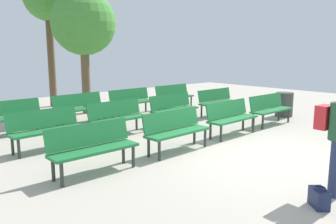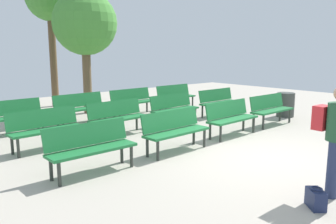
{
  "view_description": "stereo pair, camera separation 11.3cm",
  "coord_description": "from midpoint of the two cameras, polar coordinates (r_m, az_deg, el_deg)",
  "views": [
    {
      "loc": [
        -5.88,
        -3.68,
        2.13
      ],
      "look_at": [
        0.0,
        2.9,
        0.55
      ],
      "focal_mm": 36.44,
      "sensor_mm": 36.0,
      "label": 1
    },
    {
      "loc": [
        -5.79,
        -3.75,
        2.13
      ],
      "look_at": [
        0.0,
        2.9,
        0.55
      ],
      "focal_mm": 36.44,
      "sensor_mm": 36.0,
      "label": 2
    }
  ],
  "objects": [
    {
      "name": "ground_plane",
      "position": [
        7.23,
        15.85,
        -7.36
      ],
      "size": [
        24.0,
        24.0,
        0.0
      ],
      "primitive_type": "plane",
      "color": "#B2A899"
    },
    {
      "name": "bench_r0_c0",
      "position": [
        6.15,
        -12.3,
        -5.4
      ],
      "size": [
        1.6,
        0.49,
        0.87
      ],
      "rotation": [
        0.0,
        0.0,
        0.01
      ],
      "color": "#1E7238",
      "rests_on": "ground_plane"
    },
    {
      "name": "bench_r0_c1",
      "position": [
        7.29,
        1.58,
        -2.73
      ],
      "size": [
        1.62,
        0.55,
        0.87
      ],
      "rotation": [
        0.0,
        0.0,
        0.04
      ],
      "color": "#1E7238",
      "rests_on": "ground_plane"
    },
    {
      "name": "bench_r0_c2",
      "position": [
        8.79,
        10.8,
        -0.67
      ],
      "size": [
        1.62,
        0.54,
        0.87
      ],
      "rotation": [
        0.0,
        0.0,
        0.04
      ],
      "color": "#1E7238",
      "rests_on": "ground_plane"
    },
    {
      "name": "bench_r0_c3",
      "position": [
        10.37,
        17.04,
        0.69
      ],
      "size": [
        1.6,
        0.49,
        0.87
      ],
      "rotation": [
        0.0,
        0.0,
        0.01
      ],
      "color": "#1E7238",
      "rests_on": "ground_plane"
    },
    {
      "name": "bench_r1_c0",
      "position": [
        7.9,
        -19.44,
        -2.3
      ],
      "size": [
        1.63,
        0.58,
        0.87
      ],
      "rotation": [
        0.0,
        0.0,
        0.06
      ],
      "color": "#1E7238",
      "rests_on": "ground_plane"
    },
    {
      "name": "bench_r1_c1",
      "position": [
        8.79,
        -8.1,
        -0.6
      ],
      "size": [
        1.63,
        0.58,
        0.87
      ],
      "rotation": [
        0.0,
        0.0,
        0.06
      ],
      "color": "#1E7238",
      "rests_on": "ground_plane"
    },
    {
      "name": "bench_r1_c2",
      "position": [
        10.04,
        1.29,
        0.84
      ],
      "size": [
        1.63,
        0.57,
        0.87
      ],
      "rotation": [
        0.0,
        0.0,
        0.06
      ],
      "color": "#1E7238",
      "rests_on": "ground_plane"
    },
    {
      "name": "bench_r1_c3",
      "position": [
        11.52,
        8.71,
        1.93
      ],
      "size": [
        1.61,
        0.52,
        0.87
      ],
      "rotation": [
        0.0,
        0.0,
        0.02
      ],
      "color": "#1E7238",
      "rests_on": "ground_plane"
    },
    {
      "name": "bench_r2_c0",
      "position": [
        9.67,
        -24.36,
        -0.43
      ],
      "size": [
        1.61,
        0.53,
        0.87
      ],
      "rotation": [
        0.0,
        0.0,
        0.03
      ],
      "color": "#1E7238",
      "rests_on": "ground_plane"
    },
    {
      "name": "bench_r2_c1",
      "position": [
        10.5,
        -14.14,
        0.94
      ],
      "size": [
        1.62,
        0.57,
        0.87
      ],
      "rotation": [
        0.0,
        0.0,
        0.05
      ],
      "color": "#1E7238",
      "rests_on": "ground_plane"
    },
    {
      "name": "bench_r2_c2",
      "position": [
        11.53,
        -5.68,
        2.0
      ],
      "size": [
        1.62,
        0.55,
        0.87
      ],
      "rotation": [
        0.0,
        0.0,
        0.04
      ],
      "color": "#1E7238",
      "rests_on": "ground_plane"
    },
    {
      "name": "bench_r2_c3",
      "position": [
        12.81,
        1.49,
        2.86
      ],
      "size": [
        1.62,
        0.54,
        0.87
      ],
      "rotation": [
        0.0,
        0.0,
        0.04
      ],
      "color": "#1E7238",
      "rests_on": "ground_plane"
    },
    {
      "name": "tree_2",
      "position": [
        12.1,
        -13.47,
        14.13
      ],
      "size": [
        2.16,
        2.16,
        4.14
      ],
      "color": "brown",
      "rests_on": "ground_plane"
    },
    {
      "name": "visitor_with_backpack",
      "position": [
        5.55,
        26.78,
        -3.36
      ],
      "size": [
        0.36,
        0.53,
        1.65
      ],
      "rotation": [
        0.0,
        0.0,
        3.1
      ],
      "color": "navy",
      "rests_on": "ground_plane"
    },
    {
      "name": "handbag",
      "position": [
        5.25,
        24.07,
        -13.09
      ],
      "size": [
        0.34,
        0.36,
        0.29
      ],
      "color": "#192347",
      "rests_on": "ground_plane"
    },
    {
      "name": "trash_bin",
      "position": [
        11.86,
        19.33,
        1.17
      ],
      "size": [
        0.56,
        0.56,
        0.79
      ],
      "primitive_type": "cylinder",
      "color": "#383D38",
      "rests_on": "ground_plane"
    }
  ]
}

